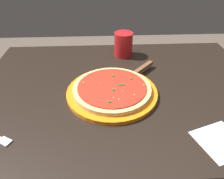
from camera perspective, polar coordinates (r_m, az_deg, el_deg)
The scene contains 6 objects.
restaurant_table at distance 0.92m, azimuth 2.44°, elevation -6.66°, with size 1.11×0.79×0.78m.
serving_plate at distance 0.79m, azimuth -0.00°, elevation -0.74°, with size 0.33×0.33×0.01m, color orange.
pizza at distance 0.78m, azimuth 0.00°, elevation 0.27°, with size 0.28×0.28×0.02m.
pizza_server at distance 0.89m, azimuth 6.74°, elevation 4.59°, with size 0.18×0.19×0.01m.
cup_tall_drink at distance 1.04m, azimuth 3.04°, elevation 11.87°, with size 0.09×0.09×0.11m, color #B2191E.
napkin_folded_right at distance 0.69m, azimuth 26.91°, elevation -12.16°, with size 0.13×0.12×0.00m, color white.
Camera 1 is at (0.07, 0.68, 1.25)m, focal length 34.44 mm.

